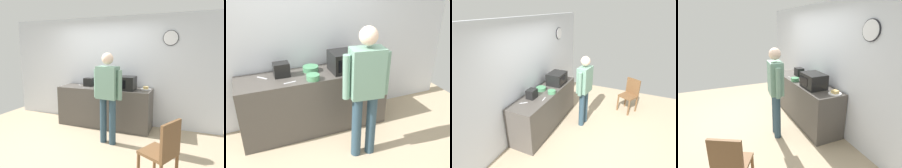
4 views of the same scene
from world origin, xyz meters
The scene contains 12 objects.
ground_plane centered at (0.00, 0.00, 0.00)m, with size 6.00×6.00×0.00m, color tan.
back_wall centered at (0.01, 1.60, 1.30)m, with size 5.40×0.13×2.60m.
kitchen_counter centered at (0.09, 1.22, 0.47)m, with size 2.21×0.62×0.93m, color #4C4742.
microwave centered at (0.60, 1.15, 1.08)m, with size 0.50×0.39×0.30m.
sandwich_plate centered at (1.05, 1.35, 0.95)m, with size 0.25×0.25×0.07m.
salad_bowl centered at (0.08, 1.32, 0.97)m, with size 0.23×0.23×0.08m, color #4C8E60.
cereal_bowl centered at (0.03, 1.01, 0.97)m, with size 0.18×0.18×0.08m, color #4C8E60.
toaster centered at (-0.35, 1.29, 1.03)m, with size 0.22×0.18×0.20m, color black.
fork_utensil centered at (-0.29, 1.03, 0.94)m, with size 0.17×0.02×0.01m, color silver.
spoon_utensil centered at (-0.62, 1.32, 0.94)m, with size 0.17×0.02×0.01m, color silver.
person_standing centered at (0.51, 0.38, 1.03)m, with size 0.59×0.29×1.76m.
wooden_chair centered at (1.66, -0.60, 0.52)m, with size 0.54×0.54×0.94m.
Camera 4 is at (3.61, -0.65, 2.13)m, focal length 29.14 mm.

